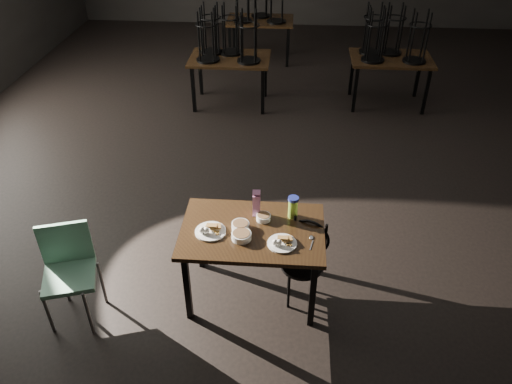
# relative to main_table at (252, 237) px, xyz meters

# --- Properties ---
(main_table) EXTENTS (1.20, 0.80, 0.75)m
(main_table) POSITION_rel_main_table_xyz_m (0.00, 0.00, 0.00)
(main_table) COLOR black
(main_table) RESTS_ON ground
(plate_left) EXTENTS (0.26, 0.26, 0.08)m
(plate_left) POSITION_rel_main_table_xyz_m (-0.35, -0.06, 0.10)
(plate_left) COLOR white
(plate_left) RESTS_ON main_table
(plate_right) EXTENTS (0.24, 0.24, 0.08)m
(plate_right) POSITION_rel_main_table_xyz_m (0.25, -0.17, 0.10)
(plate_right) COLOR white
(plate_right) RESTS_ON main_table
(bowl_near) EXTENTS (0.15, 0.15, 0.06)m
(bowl_near) POSITION_rel_main_table_xyz_m (-0.10, 0.00, 0.11)
(bowl_near) COLOR white
(bowl_near) RESTS_ON main_table
(bowl_far) EXTENTS (0.13, 0.13, 0.05)m
(bowl_far) POSITION_rel_main_table_xyz_m (0.08, 0.14, 0.11)
(bowl_far) COLOR white
(bowl_far) RESTS_ON main_table
(bowl_big) EXTENTS (0.16, 0.16, 0.06)m
(bowl_big) POSITION_rel_main_table_xyz_m (-0.08, -0.12, 0.11)
(bowl_big) COLOR white
(bowl_big) RESTS_ON main_table
(juice_carton) EXTENTS (0.07, 0.07, 0.26)m
(juice_carton) POSITION_rel_main_table_xyz_m (0.02, 0.21, 0.20)
(juice_carton) COLOR #991B72
(juice_carton) RESTS_ON main_table
(water_bottle) EXTENTS (0.10, 0.10, 0.20)m
(water_bottle) POSITION_rel_main_table_xyz_m (0.33, 0.20, 0.18)
(water_bottle) COLOR #96CD3C
(water_bottle) RESTS_ON main_table
(spoon) EXTENTS (0.05, 0.18, 0.01)m
(spoon) POSITION_rel_main_table_xyz_m (0.49, -0.09, 0.08)
(spoon) COLOR silver
(spoon) RESTS_ON main_table
(bentwood_chair) EXTENTS (0.41, 0.41, 0.79)m
(bentwood_chair) POSITION_rel_main_table_xyz_m (0.45, 0.02, -0.20)
(bentwood_chair) COLOR black
(bentwood_chair) RESTS_ON ground
(school_chair) EXTENTS (0.52, 0.52, 0.89)m
(school_chair) POSITION_rel_main_table_xyz_m (-1.50, -0.32, -0.14)
(school_chair) COLOR #80C7A3
(school_chair) RESTS_ON ground
(bg_table_left) EXTENTS (1.20, 0.80, 1.48)m
(bg_table_left) POSITION_rel_main_table_xyz_m (-0.69, 3.99, 0.13)
(bg_table_left) COLOR black
(bg_table_left) RESTS_ON ground
(bg_table_right) EXTENTS (1.20, 0.80, 1.48)m
(bg_table_right) POSITION_rel_main_table_xyz_m (1.72, 4.17, 0.13)
(bg_table_right) COLOR black
(bg_table_right) RESTS_ON ground
(bg_table_far) EXTENTS (1.20, 0.80, 1.48)m
(bg_table_far) POSITION_rel_main_table_xyz_m (-0.34, 5.94, 0.11)
(bg_table_far) COLOR black
(bg_table_far) RESTS_ON ground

